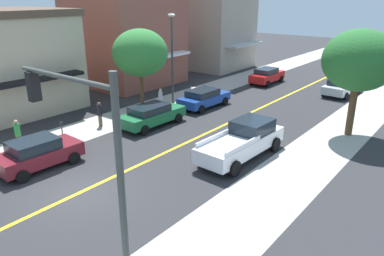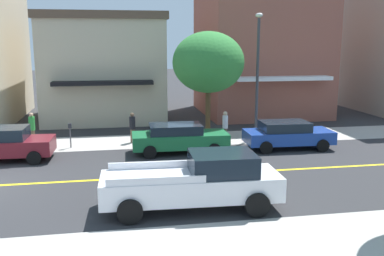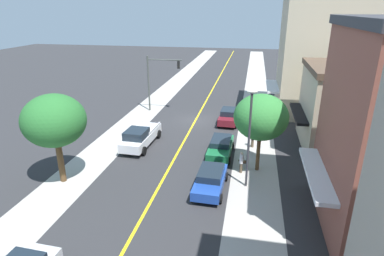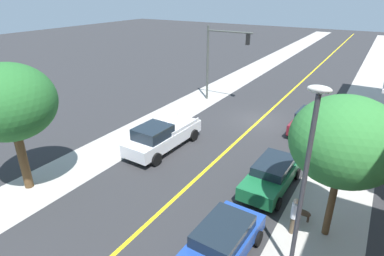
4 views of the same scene
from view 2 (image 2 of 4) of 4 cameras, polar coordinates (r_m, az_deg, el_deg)
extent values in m
cube|color=#ADA8A0|center=(25.01, -22.24, -2.21)|extent=(3.50, 126.00, 0.01)
cube|color=beige|center=(32.15, -11.49, 7.47)|extent=(8.25, 8.17, 6.89)
cube|color=brown|center=(32.13, -11.76, 14.05)|extent=(8.55, 8.47, 0.50)
cube|color=black|center=(27.59, -11.64, 5.83)|extent=(0.99, 6.21, 0.24)
cube|color=#935142|center=(33.91, 8.91, 11.27)|extent=(8.87, 8.60, 11.05)
cube|color=silver|center=(29.32, 11.95, 6.41)|extent=(1.13, 6.54, 0.24)
cylinder|color=brown|center=(24.86, 2.12, 1.89)|extent=(0.29, 0.29, 2.84)
ellipsoid|color=#337F38|center=(24.55, 2.17, 8.66)|extent=(4.04, 4.04, 3.43)
cylinder|color=#4C4C51|center=(23.57, -15.73, -1.28)|extent=(0.07, 0.07, 1.05)
cube|color=#2D2D33|center=(23.44, -15.82, 0.28)|extent=(0.12, 0.18, 0.26)
cylinder|color=#38383D|center=(24.58, 8.60, 6.27)|extent=(0.16, 0.16, 6.75)
ellipsoid|color=silver|center=(24.53, 8.85, 14.50)|extent=(0.70, 0.36, 0.24)
cube|color=maroon|center=(22.01, -23.16, -2.26)|extent=(2.01, 4.21, 0.71)
cube|color=#19232D|center=(21.93, -23.81, -0.66)|extent=(1.72, 2.30, 0.55)
cylinder|color=black|center=(22.65, -19.15, -2.52)|extent=(0.24, 0.65, 0.64)
cylinder|color=black|center=(20.88, -20.10, -3.73)|extent=(0.24, 0.65, 0.64)
cube|color=#196638|center=(21.64, -1.57, -1.57)|extent=(1.94, 4.80, 0.69)
cube|color=#19232D|center=(21.50, -2.20, -0.11)|extent=(1.67, 2.61, 0.46)
cylinder|color=black|center=(22.83, 2.07, -1.77)|extent=(0.24, 0.65, 0.64)
cylinder|color=black|center=(21.10, 2.98, -2.88)|extent=(0.24, 0.65, 0.64)
cylinder|color=black|center=(22.48, -5.83, -2.04)|extent=(0.24, 0.65, 0.64)
cylinder|color=black|center=(20.71, -5.57, -3.20)|extent=(0.24, 0.65, 0.64)
cube|color=#1E429E|center=(23.07, 12.58, -1.10)|extent=(2.01, 4.57, 0.63)
cube|color=#19232D|center=(22.88, 12.11, 0.25)|extent=(1.71, 2.49, 0.48)
cylinder|color=black|center=(24.53, 15.04, -1.24)|extent=(0.24, 0.65, 0.64)
cylinder|color=black|center=(22.88, 16.85, -2.24)|extent=(0.24, 0.65, 0.64)
cylinder|color=black|center=(23.52, 8.36, -1.50)|extent=(0.24, 0.65, 0.64)
cylinder|color=black|center=(21.80, 9.74, -2.57)|extent=(0.24, 0.65, 0.64)
cube|color=silver|center=(14.48, -0.17, -7.63)|extent=(2.14, 5.98, 0.79)
cube|color=#19232D|center=(14.44, 4.03, -4.63)|extent=(1.85, 2.19, 0.70)
cube|color=silver|center=(15.07, -5.12, -4.87)|extent=(0.21, 3.08, 0.24)
cube|color=silver|center=(13.38, -4.72, -6.98)|extent=(0.21, 3.08, 0.24)
cylinder|color=black|center=(15.89, 6.61, -7.48)|extent=(0.31, 0.81, 0.80)
cylinder|color=black|center=(14.14, 8.60, -9.96)|extent=(0.31, 0.81, 0.80)
cylinder|color=black|center=(15.40, -8.18, -8.13)|extent=(0.31, 0.81, 0.80)
cylinder|color=black|center=(13.60, -8.18, -10.83)|extent=(0.31, 0.81, 0.80)
cylinder|color=brown|center=(24.10, -7.83, -1.03)|extent=(0.25, 0.25, 0.76)
cylinder|color=black|center=(23.96, -7.88, 0.67)|extent=(0.33, 0.33, 0.69)
sphere|color=brown|center=(23.88, -7.91, 1.74)|extent=(0.21, 0.21, 0.21)
cylinder|color=brown|center=(24.97, -20.25, -1.15)|extent=(0.24, 0.24, 0.80)
cylinder|color=#288C38|center=(24.83, -20.37, 0.56)|extent=(0.33, 0.33, 0.73)
sphere|color=tan|center=(24.75, -20.45, 1.64)|extent=(0.22, 0.22, 0.22)
cylinder|color=brown|center=(24.04, 4.37, -0.95)|extent=(0.23, 0.23, 0.79)
cylinder|color=silver|center=(23.90, 4.40, 0.82)|extent=(0.30, 0.30, 0.72)
sphere|color=beige|center=(23.81, 4.42, 1.93)|extent=(0.22, 0.22, 0.22)
ellipsoid|color=#4C3828|center=(24.01, 1.82, -0.93)|extent=(0.66, 0.33, 0.28)
sphere|color=#4C3828|center=(23.65, 1.93, -0.91)|extent=(0.23, 0.23, 0.23)
cylinder|color=#4C3828|center=(23.85, 1.88, -1.68)|extent=(0.10, 0.10, 0.26)
cylinder|color=#4C3828|center=(24.28, 1.74, -1.44)|extent=(0.10, 0.10, 0.26)
camera|label=1|loc=(14.47, -85.44, 12.44)|focal=34.46mm
camera|label=3|loc=(37.00, 42.30, 18.51)|focal=29.92mm
camera|label=4|loc=(30.26, 25.87, 17.87)|focal=29.61mm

